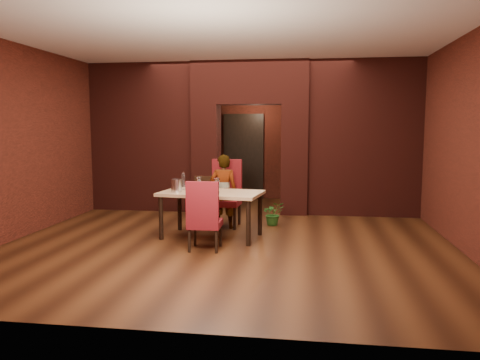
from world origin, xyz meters
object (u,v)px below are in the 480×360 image
Objects in this scene: chair_near at (205,215)px; wine_glass_a at (199,183)px; potted_plant at (273,214)px; wine_glass_c at (218,186)px; wine_bucket at (176,185)px; water_bottle at (183,181)px; person_seated at (224,192)px; wine_glass_b at (217,185)px; chair_far at (224,194)px; dining_table at (211,215)px.

wine_glass_a is (-0.32, 0.97, 0.35)m from chair_near.
wine_glass_c is at bearing -125.75° from potted_plant.
chair_near is 2.10m from potted_plant.
wine_bucket is 0.73× the size of water_bottle.
person_seated reaches higher than wine_glass_b.
wine_bucket is at bearing -120.73° from chair_far.
water_bottle is 0.67× the size of potted_plant.
chair_far is 1.18m from wine_bucket.
wine_bucket is at bearing -96.42° from water_bottle.
dining_table is at bearing -19.78° from water_bottle.
chair_far reaches higher than water_bottle.
dining_table is 0.59m from wine_glass_a.
person_seated is 5.80× the size of wine_glass_b.
wine_glass_c is 0.69m from water_bottle.
person_seated is 6.94× the size of wine_glass_c.
chair_near is 1.08m from wine_glass_a.
chair_far is 4.15× the size of water_bottle.
wine_glass_a is 0.28m from water_bottle.
chair_near is 0.98m from wine_bucket.
chair_far is 6.36× the size of wine_glass_c.
water_bottle is at bearing 168.07° from dining_table.
wine_glass_b is (0.04, -0.90, 0.27)m from chair_far.
dining_table is 1.33× the size of chair_far.
chair_far is at bearing -164.16° from potted_plant.
chair_near reaches higher than potted_plant.
potted_plant is at bearing 57.19° from dining_table.
wine_bucket is at bearing -161.05° from dining_table.
person_seated reaches higher than chair_far.
dining_table is at bearing 156.79° from wine_glass_c.
potted_plant is at bearing -160.62° from person_seated.
chair_far is at bearing -90.61° from person_seated.
wine_glass_c is (0.12, -0.05, 0.48)m from dining_table.
chair_near is at bearing -94.27° from wine_glass_c.
chair_near is 1.20m from water_bottle.
water_bottle reaches higher than wine_glass_b.
chair_far is 0.78m from wine_glass_a.
wine_glass_a is at bearing 146.31° from wine_glass_c.
chair_near is 0.80m from wine_glass_c.
wine_glass_c is (0.05, 0.72, 0.34)m from chair_near.
chair_far is at bearing 48.17° from water_bottle.
chair_far reaches higher than chair_near.
water_bottle is at bearing -60.03° from chair_near.
wine_glass_b reaches higher than dining_table.
dining_table reaches higher than potted_plant.
wine_glass_b is 1.20× the size of wine_glass_c.
wine_bucket is at bearing -141.19° from potted_plant.
water_bottle is at bearing 38.37° from person_seated.
wine_glass_c is at bearing -20.42° from water_bottle.
water_bottle is at bearing -129.47° from chair_far.
person_seated reaches higher than water_bottle.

